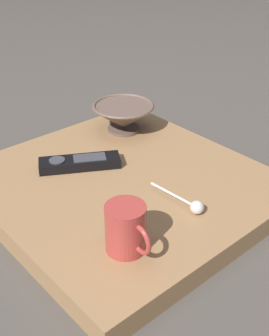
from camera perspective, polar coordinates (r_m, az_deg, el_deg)
name	(u,v)px	position (r m, az deg, el deg)	size (l,w,h in m)	color
ground_plane	(124,196)	(1.04, -1.41, -3.55)	(6.00, 6.00, 0.00)	#47423D
table	(123,187)	(1.02, -1.42, -2.45)	(0.58, 0.61, 0.05)	#936D47
cereal_bowl	(123,116)	(1.21, -1.42, 6.63)	(0.17, 0.17, 0.08)	brown
coffee_mug	(126,229)	(0.79, -1.05, -7.75)	(0.07, 0.11, 0.09)	#A53833
teaspoon	(193,205)	(0.91, 7.48, -4.74)	(0.03, 0.14, 0.03)	silver
tv_remote_near	(80,163)	(1.06, -7.02, 0.68)	(0.19, 0.14, 0.03)	black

